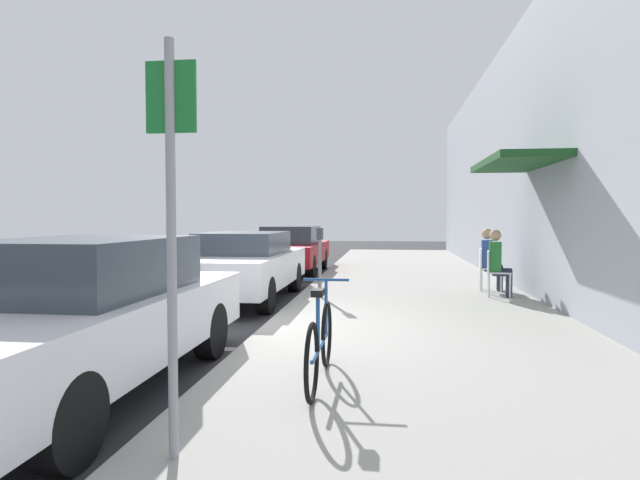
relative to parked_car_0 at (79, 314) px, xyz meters
name	(u,v)px	position (x,y,z in m)	size (l,w,h in m)	color
ground_plane	(262,334)	(1.10, 2.59, -0.74)	(60.00, 60.00, 0.00)	#2D2D30
sidewalk_slab	(417,309)	(3.35, 4.59, -0.68)	(4.50, 32.00, 0.12)	#9E9B93
building_facade	(567,140)	(5.75, 4.60, 2.18)	(1.40, 32.00, 5.83)	#999EA8
parked_car_0	(79,314)	(0.00, 0.00, 0.00)	(1.80, 4.40, 1.44)	silver
parked_car_1	(243,264)	(0.00, 5.53, -0.03)	(1.80, 4.40, 1.34)	silver
parked_car_2	(291,249)	(0.00, 10.77, -0.02)	(1.80, 4.40, 1.39)	maroon
parking_meter	(320,257)	(1.55, 5.41, 0.15)	(0.12, 0.10, 1.32)	slate
street_sign	(171,216)	(1.50, -1.39, 0.90)	(0.32, 0.06, 2.60)	gray
bicycle_0	(320,343)	(2.22, 0.22, -0.26)	(0.46, 1.71, 0.90)	black
cafe_chair_0	(495,270)	(4.89, 5.89, -0.11)	(0.51, 0.51, 0.87)	silver
seated_patron_0	(498,260)	(4.95, 5.88, 0.08)	(0.47, 0.41, 1.29)	#232838
cafe_chair_1	(487,266)	(4.89, 6.71, -0.11)	(0.49, 0.49, 0.87)	silver
seated_patron_1	(490,257)	(4.95, 6.70, 0.08)	(0.46, 0.40, 1.29)	#232838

